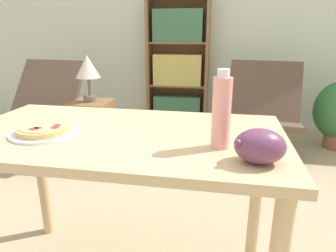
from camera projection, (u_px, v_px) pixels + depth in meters
wall_back at (185, 19)px, 3.58m from camera, size 8.00×0.05×2.60m
dining_table at (122, 157)px, 1.24m from camera, size 1.30×0.71×0.77m
pizza_on_plate at (45, 130)px, 1.18m from camera, size 0.27×0.27×0.04m
grape_bunch at (260, 146)px, 0.91m from camera, size 0.16×0.12×0.11m
drink_bottle at (221, 112)px, 1.01m from camera, size 0.06×0.06×0.27m
lounge_chair_near at (41, 125)px, 2.92m from camera, size 0.75×0.82×0.88m
lounge_chair_far at (260, 127)px, 2.84m from camera, size 0.78×0.85×0.88m
bookshelf at (178, 68)px, 3.61m from camera, size 0.74×0.26×1.55m
side_table at (93, 132)px, 2.73m from camera, size 0.34×0.34×0.57m
table_lamp at (88, 69)px, 2.56m from camera, size 0.21×0.21×0.40m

